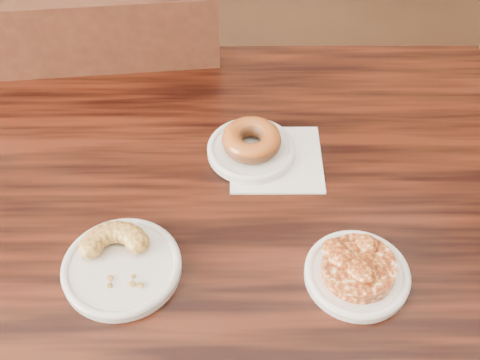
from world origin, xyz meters
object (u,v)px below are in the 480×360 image
object	(u,v)px
glazed_donut	(251,140)
apple_fritter	(359,266)
chair_far	(128,114)
cafe_table	(246,348)
cruller_fragment	(120,259)

from	to	relation	value
glazed_donut	apple_fritter	distance (m)	0.29
chair_far	cafe_table	bearing A→B (deg)	110.59
apple_fritter	cruller_fragment	distance (m)	0.34
glazed_donut	cafe_table	bearing A→B (deg)	-110.48
chair_far	cruller_fragment	size ratio (longest dim) A/B	7.75
cafe_table	chair_far	world-z (taller)	chair_far
cafe_table	glazed_donut	distance (m)	0.44
cafe_table	apple_fritter	world-z (taller)	apple_fritter
apple_fritter	chair_far	bearing A→B (deg)	105.74
cafe_table	glazed_donut	bearing A→B (deg)	87.11
chair_far	apple_fritter	size ratio (longest dim) A/B	6.19
glazed_donut	chair_far	bearing A→B (deg)	107.20
cafe_table	cruller_fragment	distance (m)	0.45
chair_far	cruller_fragment	xyz separation A→B (m)	(-0.09, -0.67, 0.33)
apple_fritter	glazed_donut	bearing A→B (deg)	103.02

